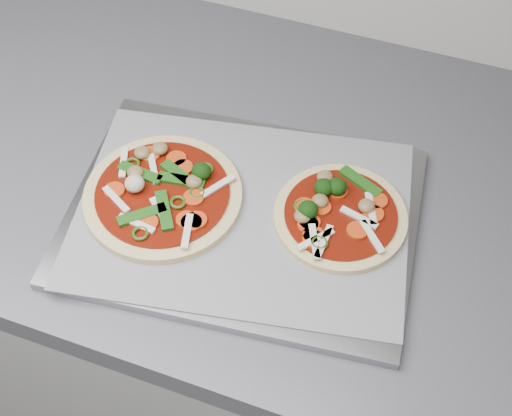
% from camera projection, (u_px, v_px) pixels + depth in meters
% --- Properties ---
extents(base_cabinet, '(3.60, 0.60, 0.86)m').
position_uv_depth(base_cabinet, '(227.00, 328.00, 1.30)').
color(base_cabinet, '#B0AFAD').
rests_on(base_cabinet, ground).
extents(countertop, '(3.60, 0.60, 0.04)m').
position_uv_depth(countertop, '(215.00, 166.00, 0.94)').
color(countertop, '#56575D').
rests_on(countertop, base_cabinet).
extents(baking_tray, '(0.44, 0.35, 0.01)m').
position_uv_depth(baking_tray, '(243.00, 216.00, 0.86)').
color(baking_tray, gray).
rests_on(baking_tray, countertop).
extents(parchment, '(0.44, 0.35, 0.00)m').
position_uv_depth(parchment, '(242.00, 213.00, 0.85)').
color(parchment, gray).
rests_on(parchment, baking_tray).
extents(pizza_left, '(0.24, 0.24, 0.03)m').
position_uv_depth(pizza_left, '(163.00, 193.00, 0.86)').
color(pizza_left, '#E8C888').
rests_on(pizza_left, parchment).
extents(pizza_right, '(0.21, 0.21, 0.03)m').
position_uv_depth(pizza_right, '(337.00, 213.00, 0.84)').
color(pizza_right, '#E8C888').
rests_on(pizza_right, parchment).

